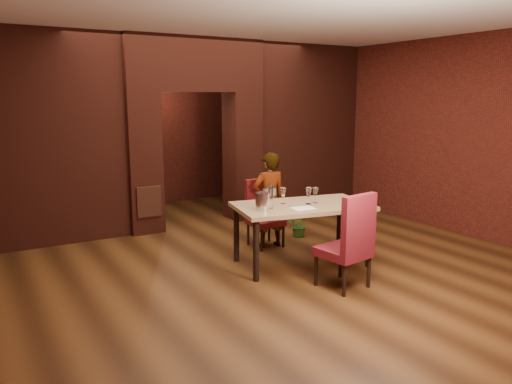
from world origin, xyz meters
TOP-DOWN VIEW (x-y plane):
  - floor at (0.00, 0.00)m, footprint 8.00×8.00m
  - ceiling at (0.00, 0.00)m, footprint 7.00×8.00m
  - wall_back at (0.00, 4.00)m, footprint 7.00×0.04m
  - wall_right at (3.50, 0.00)m, footprint 0.04×8.00m
  - pillar_left at (-0.95, 2.00)m, footprint 0.55×0.55m
  - pillar_right at (0.95, 2.00)m, footprint 0.55×0.55m
  - lintel at (0.00, 2.00)m, footprint 2.45×0.55m
  - wing_wall_left at (-2.36, 2.00)m, footprint 2.28×0.35m
  - wing_wall_right at (2.36, 2.00)m, footprint 2.28×0.35m
  - vent_panel at (-0.95, 1.71)m, footprint 0.40×0.03m
  - rear_door at (-0.40, 3.94)m, footprint 0.90×0.08m
  - rear_door_frame at (-0.40, 3.90)m, footprint 1.02×0.04m
  - dining_table at (0.33, -0.74)m, footprint 1.92×1.32m
  - chair_far at (0.35, 0.21)m, footprint 0.47×0.47m
  - chair_near at (0.26, -1.65)m, footprint 0.59×0.59m
  - person_seated at (0.37, 0.16)m, footprint 0.55×0.38m
  - wine_glass_a at (0.12, -0.58)m, footprint 0.09×0.09m
  - wine_glass_b at (0.40, -0.77)m, footprint 0.09×0.09m
  - wine_glass_c at (0.52, -0.76)m, footprint 0.09×0.09m
  - tasting_sheet at (0.19, -0.94)m, footprint 0.31×0.24m
  - wine_bucket at (-0.30, -0.75)m, footprint 0.18×0.18m
  - water_bottle at (-0.16, -0.71)m, footprint 0.07×0.07m
  - potted_plant at (1.08, 0.38)m, footprint 0.45×0.45m

SIDE VIEW (x-z plane):
  - floor at x=0.00m, z-range 0.00..0.00m
  - potted_plant at x=1.08m, z-range 0.00..0.38m
  - dining_table at x=0.33m, z-range 0.00..0.82m
  - chair_far at x=0.35m, z-range 0.00..1.01m
  - vent_panel at x=-0.95m, z-range 0.30..0.80m
  - chair_near at x=0.26m, z-range 0.00..1.15m
  - person_seated at x=0.37m, z-range 0.00..1.43m
  - tasting_sheet at x=0.19m, z-range 0.82..0.83m
  - wine_glass_c at x=0.52m, z-range 0.82..1.03m
  - wine_glass_a at x=0.12m, z-range 0.82..1.04m
  - wine_bucket at x=-0.30m, z-range 0.82..1.05m
  - wine_glass_b at x=0.40m, z-range 0.82..1.05m
  - water_bottle at x=-0.16m, z-range 0.82..1.14m
  - rear_door at x=-0.40m, z-range 0.00..2.10m
  - rear_door_frame at x=-0.40m, z-range -0.06..2.16m
  - pillar_left at x=-0.95m, z-range 0.00..2.30m
  - pillar_right at x=0.95m, z-range 0.00..2.30m
  - wall_back at x=0.00m, z-range 0.00..3.20m
  - wall_right at x=3.50m, z-range 0.00..3.20m
  - wing_wall_left at x=-2.36m, z-range 0.00..3.20m
  - wing_wall_right at x=2.36m, z-range 0.00..3.20m
  - lintel at x=0.00m, z-range 2.30..3.20m
  - ceiling at x=0.00m, z-range 3.18..3.22m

